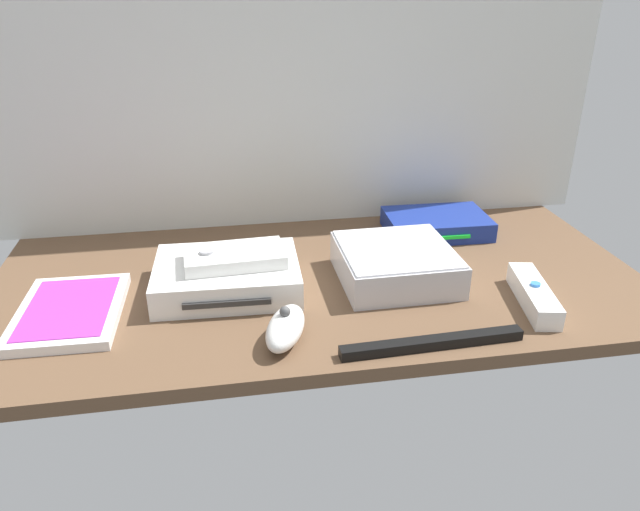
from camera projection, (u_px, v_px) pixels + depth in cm
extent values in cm
cube|color=brown|center=(320.00, 285.00, 92.92)|extent=(100.00, 48.00, 2.00)
cube|color=silver|center=(295.00, 44.00, 100.69)|extent=(110.00, 1.20, 64.00)
cube|color=white|center=(227.00, 276.00, 88.52)|extent=(21.55, 16.73, 4.40)
cube|color=#2D2D2D|center=(227.00, 304.00, 81.18)|extent=(12.01, 1.02, 0.80)
cube|color=silver|center=(396.00, 264.00, 91.40)|extent=(17.19, 17.19, 5.00)
cube|color=silver|center=(397.00, 249.00, 90.26)|extent=(16.51, 16.51, 0.30)
cube|color=white|center=(70.00, 312.00, 82.14)|extent=(14.05, 19.32, 1.40)
cube|color=#B233B2|center=(69.00, 307.00, 81.81)|extent=(11.54, 16.60, 0.16)
cube|color=navy|center=(436.00, 224.00, 108.23)|extent=(18.34, 12.52, 3.40)
cube|color=#19D833|center=(448.00, 237.00, 102.68)|extent=(8.01, 0.63, 0.60)
cube|color=white|center=(534.00, 295.00, 84.84)|extent=(6.33, 15.21, 3.00)
cylinder|color=#387FDB|center=(535.00, 284.00, 84.11)|extent=(1.40, 1.40, 0.40)
ellipsoid|color=white|center=(285.00, 328.00, 76.01)|extent=(7.76, 10.92, 4.00)
sphere|color=#4C4C4C|center=(285.00, 312.00, 74.98)|extent=(1.40, 1.40, 1.40)
cube|color=white|center=(235.00, 257.00, 87.10)|extent=(14.80, 8.75, 2.00)
cylinder|color=#99999E|center=(206.00, 252.00, 85.79)|extent=(2.10, 2.10, 0.40)
cube|color=black|center=(432.00, 343.00, 75.25)|extent=(24.05, 2.67, 1.40)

